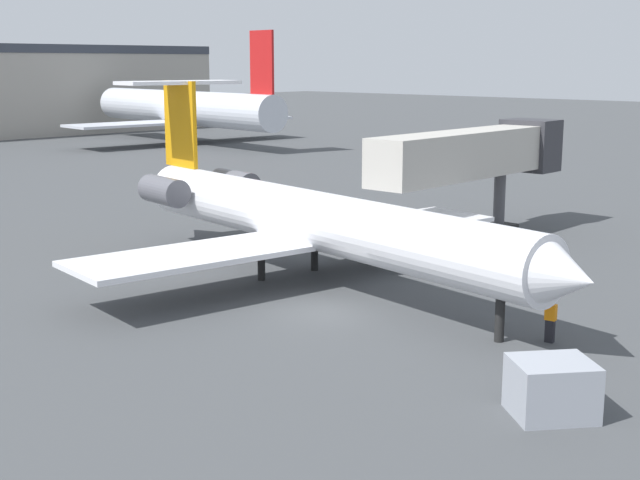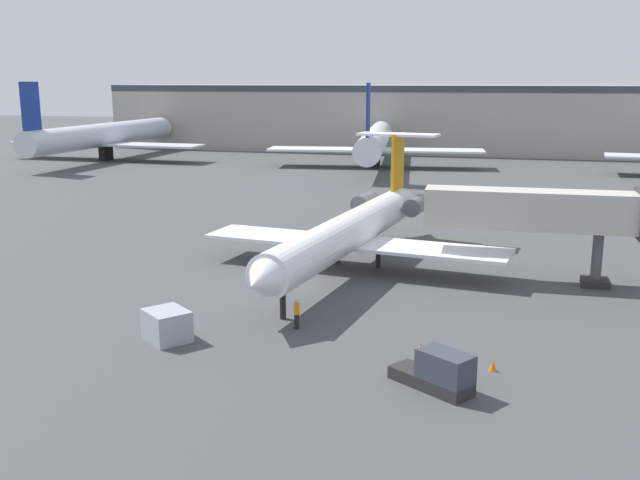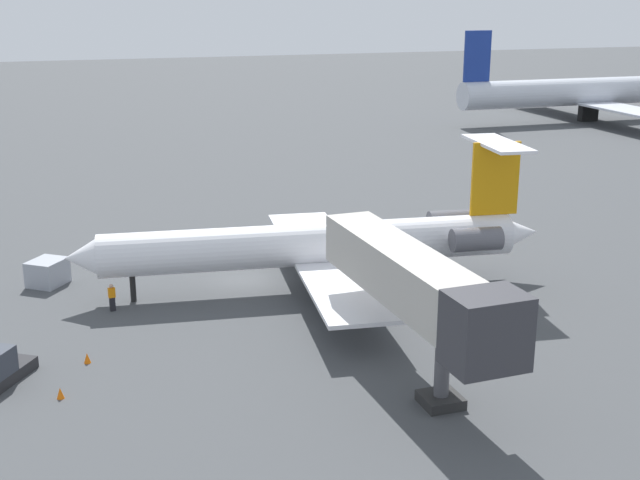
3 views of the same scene
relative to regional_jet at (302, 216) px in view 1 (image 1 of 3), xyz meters
The scene contains 6 objects.
ground_plane 6.35m from the regional_jet, 124.31° to the right, with size 400.00×400.00×0.10m, color #424447.
regional_jet is the anchor object (origin of this frame).
jet_bridge 14.48m from the regional_jet, ahead, with size 16.23×3.36×6.65m.
ground_crew_marshaller 13.56m from the regional_jet, 91.58° to the right, with size 0.32×0.43×1.69m.
cargo_container_uld 18.25m from the regional_jet, 111.10° to the right, with size 3.02×2.97×1.67m.
parked_airliner_centre 72.82m from the regional_jet, 56.90° to the left, with size 30.99×36.66×13.64m.
Camera 1 is at (-25.46, -24.25, 10.17)m, focal length 49.18 mm.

